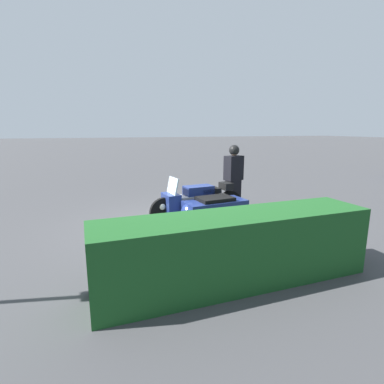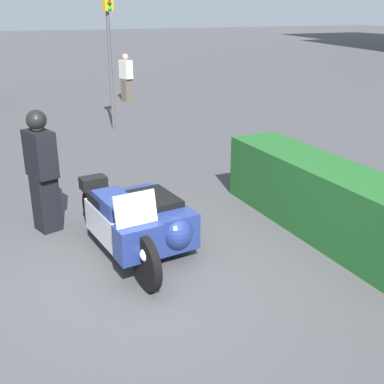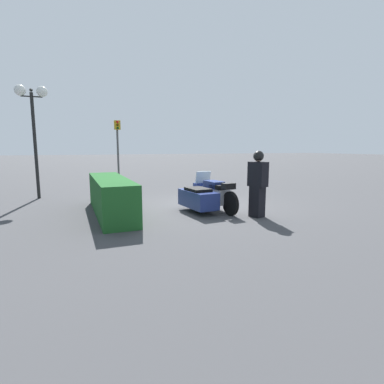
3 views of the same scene
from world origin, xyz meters
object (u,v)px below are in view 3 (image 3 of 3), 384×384
object	(u,v)px
officer_rider	(258,182)
traffic_light_near	(118,145)
police_motorcycle	(204,196)
twin_lamp_post	(32,108)
hedge_bush_curbside	(111,196)

from	to	relation	value
officer_rider	traffic_light_near	distance (m)	7.46
police_motorcycle	twin_lamp_post	size ratio (longest dim) A/B	0.60
officer_rider	hedge_bush_curbside	bearing A→B (deg)	-44.00
police_motorcycle	hedge_bush_curbside	bearing A→B (deg)	72.25
police_motorcycle	traffic_light_near	bearing A→B (deg)	12.66
hedge_bush_curbside	traffic_light_near	bearing A→B (deg)	-11.38
officer_rider	traffic_light_near	xyz separation A→B (m)	(6.82, 2.82, 1.10)
hedge_bush_curbside	twin_lamp_post	world-z (taller)	twin_lamp_post
traffic_light_near	twin_lamp_post	bearing A→B (deg)	-76.21
officer_rider	twin_lamp_post	size ratio (longest dim) A/B	0.44
twin_lamp_post	hedge_bush_curbside	bearing A→B (deg)	-150.12
officer_rider	police_motorcycle	bearing A→B (deg)	-68.77
traffic_light_near	hedge_bush_curbside	bearing A→B (deg)	-13.82
police_motorcycle	traffic_light_near	xyz separation A→B (m)	(5.47, 1.77, 1.61)
police_motorcycle	hedge_bush_curbside	distance (m)	2.81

